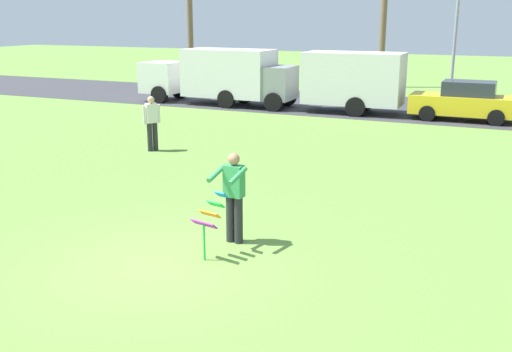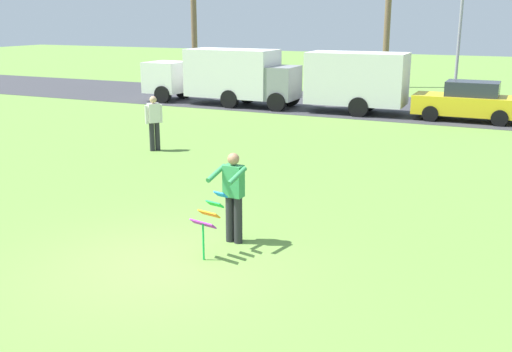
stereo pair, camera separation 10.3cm
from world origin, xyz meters
TOP-DOWN VIEW (x-y plane):
  - ground_plane at (0.00, 0.00)m, footprint 120.00×120.00m
  - road_strip at (0.00, 19.85)m, footprint 120.00×8.00m
  - person_kite_flyer at (0.71, 1.47)m, footprint 0.57×0.68m
  - kite_held at (0.64, 0.66)m, footprint 0.53×0.69m
  - parked_truck_white_box at (-8.16, 17.45)m, footprint 6.75×2.25m
  - parked_truck_grey_van at (-2.15, 17.45)m, footprint 6.75×2.23m
  - parked_car_yellow at (3.33, 17.45)m, footprint 4.20×1.84m
  - streetlight_pole at (1.99, 24.82)m, footprint 0.24×1.65m
  - person_walker_near at (-5.11, 7.55)m, footprint 0.39×0.48m

SIDE VIEW (x-z plane):
  - ground_plane at x=0.00m, z-range 0.00..0.00m
  - road_strip at x=0.00m, z-range 0.00..0.01m
  - kite_held at x=0.64m, z-range 0.20..1.34m
  - parked_car_yellow at x=3.33m, z-range -0.03..1.57m
  - person_walker_near at x=-5.11m, z-range 0.07..1.80m
  - person_kite_flyer at x=0.71m, z-range 0.09..1.82m
  - parked_truck_white_box at x=-8.16m, z-range 0.10..2.72m
  - parked_truck_grey_van at x=-2.15m, z-range 0.10..2.72m
  - streetlight_pole at x=1.99m, z-range 0.50..7.50m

